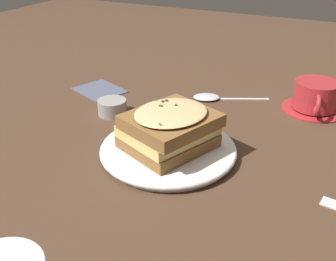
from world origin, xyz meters
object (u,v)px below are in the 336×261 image
object	(u,v)px
sandwich	(168,129)
dinner_plate	(168,150)
teacup_with_saucer	(315,97)
condiment_pot	(112,107)
napkin	(99,90)
spoon	(211,97)

from	to	relation	value
sandwich	dinner_plate	bearing A→B (deg)	-50.99
sandwich	teacup_with_saucer	world-z (taller)	sandwich
teacup_with_saucer	condiment_pot	size ratio (longest dim) A/B	2.41
dinner_plate	condiment_pot	distance (m)	0.20
napkin	spoon	bearing A→B (deg)	-165.63
dinner_plate	teacup_with_saucer	bearing A→B (deg)	-124.11
sandwich	condiment_pot	size ratio (longest dim) A/B	2.97
teacup_with_saucer	napkin	size ratio (longest dim) A/B	1.28
sandwich	spoon	bearing A→B (deg)	-86.12
teacup_with_saucer	condiment_pot	xyz separation A→B (m)	(0.38, 0.20, -0.01)
dinner_plate	sandwich	size ratio (longest dim) A/B	1.33
dinner_plate	teacup_with_saucer	world-z (taller)	teacup_with_saucer
teacup_with_saucer	condiment_pot	bearing A→B (deg)	-72.42
sandwich	teacup_with_saucer	size ratio (longest dim) A/B	1.23
spoon	condiment_pot	world-z (taller)	condiment_pot
dinner_plate	napkin	xyz separation A→B (m)	(0.27, -0.19, -0.01)
spoon	condiment_pot	size ratio (longest dim) A/B	2.80
teacup_with_saucer	sandwich	bearing A→B (deg)	-44.34
teacup_with_saucer	spoon	bearing A→B (deg)	-90.47
dinner_plate	spoon	bearing A→B (deg)	-86.41
dinner_plate	condiment_pot	size ratio (longest dim) A/B	3.94
dinner_plate	condiment_pot	world-z (taller)	condiment_pot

